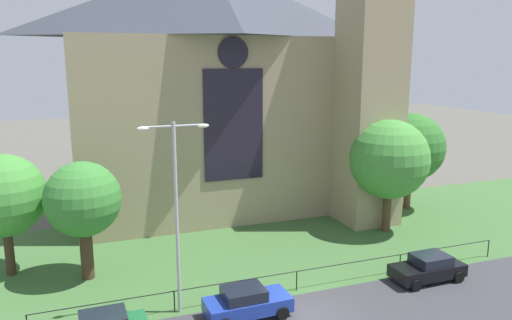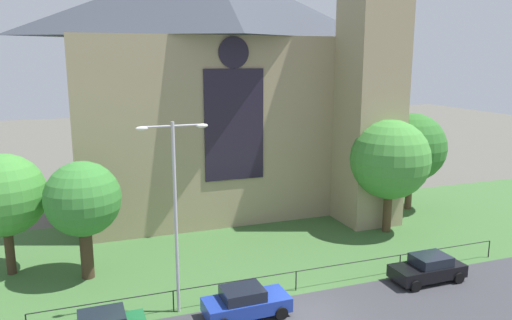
{
  "view_description": "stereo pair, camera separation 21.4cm",
  "coord_description": "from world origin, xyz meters",
  "px_view_note": "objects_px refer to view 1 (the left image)",
  "views": [
    {
      "loc": [
        -10.33,
        -20.36,
        12.51
      ],
      "look_at": [
        0.21,
        8.0,
        6.23
      ],
      "focal_mm": 34.98,
      "sensor_mm": 36.0,
      "label": 1
    },
    {
      "loc": [
        -10.13,
        -20.43,
        12.51
      ],
      "look_at": [
        0.21,
        8.0,
        6.23
      ],
      "focal_mm": 34.98,
      "sensor_mm": 36.0,
      "label": 2
    }
  ],
  "objects_px": {
    "tree_left_far": "(3,196)",
    "tree_right_near": "(389,159)",
    "church_building": "(222,85)",
    "tree_left_near": "(83,200)",
    "streetlamp_near": "(176,197)",
    "parked_car_blue": "(247,302)",
    "parked_car_black": "(428,268)",
    "tree_right_far": "(410,147)"
  },
  "relations": [
    {
      "from": "tree_left_far",
      "to": "tree_right_near",
      "type": "height_order",
      "value": "tree_right_near"
    },
    {
      "from": "church_building",
      "to": "tree_left_near",
      "type": "distance_m",
      "value": 16.64
    },
    {
      "from": "streetlamp_near",
      "to": "parked_car_blue",
      "type": "relative_size",
      "value": 2.26
    },
    {
      "from": "parked_car_black",
      "to": "tree_left_far",
      "type": "bearing_deg",
      "value": -22.72
    },
    {
      "from": "tree_right_near",
      "to": "parked_car_black",
      "type": "bearing_deg",
      "value": -108.4
    },
    {
      "from": "tree_left_far",
      "to": "tree_left_near",
      "type": "bearing_deg",
      "value": -26.49
    },
    {
      "from": "tree_left_near",
      "to": "parked_car_black",
      "type": "bearing_deg",
      "value": -21.24
    },
    {
      "from": "tree_left_far",
      "to": "parked_car_black",
      "type": "distance_m",
      "value": 24.49
    },
    {
      "from": "tree_left_near",
      "to": "tree_left_far",
      "type": "relative_size",
      "value": 0.96
    },
    {
      "from": "streetlamp_near",
      "to": "tree_right_far",
      "type": "bearing_deg",
      "value": 26.17
    },
    {
      "from": "church_building",
      "to": "tree_left_near",
      "type": "relative_size",
      "value": 3.8
    },
    {
      "from": "tree_right_far",
      "to": "parked_car_black",
      "type": "relative_size",
      "value": 1.91
    },
    {
      "from": "tree_right_far",
      "to": "parked_car_blue",
      "type": "height_order",
      "value": "tree_right_far"
    },
    {
      "from": "parked_car_blue",
      "to": "streetlamp_near",
      "type": "bearing_deg",
      "value": 151.07
    },
    {
      "from": "tree_right_near",
      "to": "streetlamp_near",
      "type": "relative_size",
      "value": 0.86
    },
    {
      "from": "tree_right_near",
      "to": "parked_car_blue",
      "type": "height_order",
      "value": "tree_right_near"
    },
    {
      "from": "tree_left_far",
      "to": "streetlamp_near",
      "type": "relative_size",
      "value": 0.75
    },
    {
      "from": "tree_left_far",
      "to": "church_building",
      "type": "bearing_deg",
      "value": 29.11
    },
    {
      "from": "tree_left_far",
      "to": "parked_car_blue",
      "type": "height_order",
      "value": "tree_left_far"
    },
    {
      "from": "church_building",
      "to": "tree_right_far",
      "type": "distance_m",
      "value": 16.28
    },
    {
      "from": "tree_left_near",
      "to": "tree_left_far",
      "type": "distance_m",
      "value": 4.71
    },
    {
      "from": "streetlamp_near",
      "to": "tree_left_far",
      "type": "bearing_deg",
      "value": 136.94
    },
    {
      "from": "tree_left_near",
      "to": "streetlamp_near",
      "type": "relative_size",
      "value": 0.72
    },
    {
      "from": "streetlamp_near",
      "to": "parked_car_black",
      "type": "xyz_separation_m",
      "value": [
        14.01,
        -1.35,
        -5.22
      ]
    },
    {
      "from": "parked_car_blue",
      "to": "parked_car_black",
      "type": "relative_size",
      "value": 1.0
    },
    {
      "from": "tree_right_far",
      "to": "streetlamp_near",
      "type": "bearing_deg",
      "value": -153.83
    },
    {
      "from": "church_building",
      "to": "tree_left_far",
      "type": "bearing_deg",
      "value": -150.89
    },
    {
      "from": "parked_car_blue",
      "to": "tree_right_far",
      "type": "bearing_deg",
      "value": 32.17
    },
    {
      "from": "tree_right_far",
      "to": "tree_left_far",
      "type": "height_order",
      "value": "tree_right_far"
    },
    {
      "from": "parked_car_blue",
      "to": "parked_car_black",
      "type": "height_order",
      "value": "same"
    },
    {
      "from": "tree_right_near",
      "to": "parked_car_blue",
      "type": "relative_size",
      "value": 1.94
    },
    {
      "from": "church_building",
      "to": "streetlamp_near",
      "type": "xyz_separation_m",
      "value": [
        -7.24,
        -16.48,
        -4.31
      ]
    },
    {
      "from": "tree_left_near",
      "to": "tree_right_near",
      "type": "height_order",
      "value": "tree_right_near"
    },
    {
      "from": "tree_right_near",
      "to": "church_building",
      "type": "bearing_deg",
      "value": 133.1
    },
    {
      "from": "streetlamp_near",
      "to": "parked_car_blue",
      "type": "xyz_separation_m",
      "value": [
        3.0,
        -1.58,
        -5.22
      ]
    },
    {
      "from": "tree_right_far",
      "to": "parked_car_black",
      "type": "distance_m",
      "value": 14.8
    },
    {
      "from": "tree_right_far",
      "to": "streetlamp_near",
      "type": "distance_m",
      "value": 24.02
    },
    {
      "from": "tree_left_near",
      "to": "tree_right_near",
      "type": "relative_size",
      "value": 0.83
    },
    {
      "from": "tree_right_far",
      "to": "parked_car_blue",
      "type": "relative_size",
      "value": 1.9
    },
    {
      "from": "church_building",
      "to": "tree_left_far",
      "type": "relative_size",
      "value": 3.63
    },
    {
      "from": "tree_left_near",
      "to": "parked_car_blue",
      "type": "relative_size",
      "value": 1.62
    },
    {
      "from": "church_building",
      "to": "tree_left_near",
      "type": "height_order",
      "value": "church_building"
    }
  ]
}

